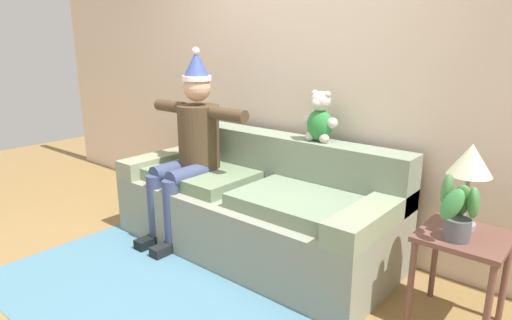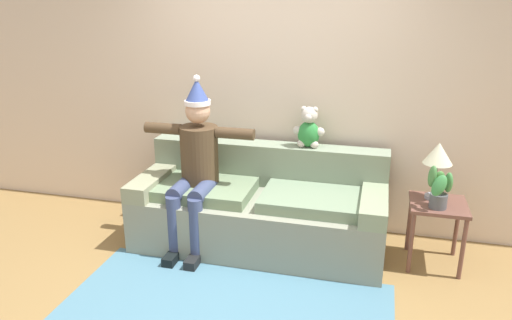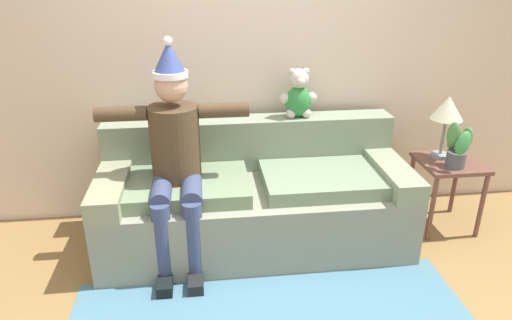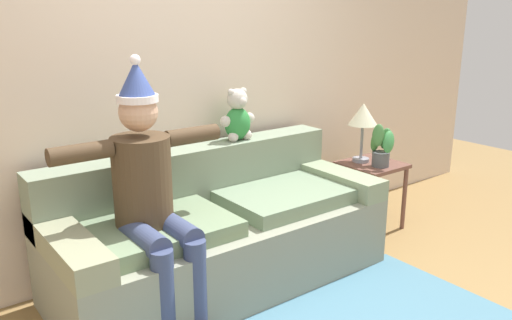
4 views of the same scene
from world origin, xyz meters
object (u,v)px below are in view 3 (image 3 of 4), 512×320
Objects in this scene: person_seated at (175,154)px; table_lamp at (447,111)px; teddy_bear at (298,95)px; potted_plant at (458,146)px; side_table at (448,173)px; couch at (254,197)px.

person_seated reaches higher than table_lamp.
teddy_bear is 1.05× the size of potted_plant.
teddy_bear is 0.67× the size of side_table.
potted_plant is (1.12, -0.41, -0.31)m from teddy_bear.
teddy_bear is at bearing 160.13° from potted_plant.
teddy_bear is at bearing 37.88° from couch.
teddy_bear is 1.32m from side_table.
teddy_bear is at bearing 169.33° from table_lamp.
potted_plant is at bearing 1.50° from person_seated.
person_seated is at bearing -178.50° from potted_plant.
table_lamp is at bearing 94.16° from potted_plant.
teddy_bear is at bearing 26.31° from person_seated.
person_seated is 2.06m from table_lamp.
person_seated is (-0.55, -0.17, 0.45)m from couch.
side_table is at bearing 76.26° from potted_plant.
table_lamp reaches higher than potted_plant.
person_seated is 2.11m from side_table.
couch is at bearing 16.73° from person_seated.
couch is 4.54× the size of table_lamp.
couch reaches higher than side_table.
person_seated is at bearing -163.27° from couch.
couch is 6.14× the size of potted_plant.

